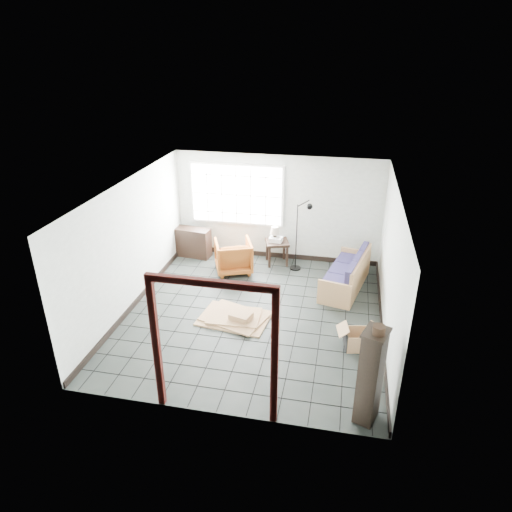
% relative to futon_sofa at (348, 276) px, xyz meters
% --- Properties ---
extents(ground, '(5.50, 5.50, 0.00)m').
position_rel_futon_sofa_xyz_m(ground, '(-1.79, -1.48, -0.30)').
color(ground, black).
rests_on(ground, ground).
extents(room_shell, '(5.02, 5.52, 2.61)m').
position_rel_futon_sofa_xyz_m(room_shell, '(-1.79, -1.45, 1.38)').
color(room_shell, '#AEB4AD').
rests_on(room_shell, ground).
extents(window_panel, '(2.32, 0.08, 1.52)m').
position_rel_futon_sofa_xyz_m(window_panel, '(-2.79, 1.22, 1.30)').
color(window_panel, silver).
rests_on(window_panel, ground).
extents(doorway_trim, '(1.80, 0.08, 2.20)m').
position_rel_futon_sofa_xyz_m(doorway_trim, '(-1.79, -4.18, 1.08)').
color(doorway_trim, '#3B100D').
rests_on(doorway_trim, ground).
extents(futon_sofa, '(1.09, 1.96, 0.82)m').
position_rel_futon_sofa_xyz_m(futon_sofa, '(0.00, 0.00, 0.00)').
color(futon_sofa, tan).
rests_on(futon_sofa, ground).
extents(armchair, '(1.05, 1.02, 0.84)m').
position_rel_futon_sofa_xyz_m(armchair, '(-2.67, 0.31, 0.13)').
color(armchair, brown).
rests_on(armchair, ground).
extents(side_table, '(0.67, 0.67, 0.59)m').
position_rel_futon_sofa_xyz_m(side_table, '(-1.73, 0.92, 0.19)').
color(side_table, black).
rests_on(side_table, ground).
extents(table_lamp, '(0.26, 0.26, 0.36)m').
position_rel_futon_sofa_xyz_m(table_lamp, '(-1.79, 0.94, 0.54)').
color(table_lamp, black).
rests_on(table_lamp, side_table).
extents(projector, '(0.33, 0.26, 0.11)m').
position_rel_futon_sofa_xyz_m(projector, '(-1.76, 0.91, 0.34)').
color(projector, silver).
rests_on(projector, side_table).
extents(floor_lamp, '(0.54, 0.35, 1.73)m').
position_rel_futon_sofa_xyz_m(floor_lamp, '(-1.11, 0.72, 0.63)').
color(floor_lamp, black).
rests_on(floor_lamp, ground).
extents(console_shelf, '(0.99, 0.48, 0.74)m').
position_rel_futon_sofa_xyz_m(console_shelf, '(-3.91, 0.92, 0.07)').
color(console_shelf, black).
rests_on(console_shelf, ground).
extents(tall_shelf, '(0.43, 0.49, 1.50)m').
position_rel_futon_sofa_xyz_m(tall_shelf, '(0.36, -3.88, 0.47)').
color(tall_shelf, black).
rests_on(tall_shelf, ground).
extents(pot, '(0.18, 0.18, 0.13)m').
position_rel_futon_sofa_xyz_m(pot, '(0.38, -3.93, 1.27)').
color(pot, black).
rests_on(pot, tall_shelf).
extents(open_box, '(0.85, 0.53, 0.45)m').
position_rel_futon_sofa_xyz_m(open_box, '(0.26, -2.16, -0.13)').
color(open_box, '#A46F4F').
rests_on(open_box, ground).
extents(cardboard_pile, '(1.44, 1.19, 0.20)m').
position_rel_futon_sofa_xyz_m(cardboard_pile, '(-2.12, -1.73, -0.25)').
color(cardboard_pile, '#A46F4F').
rests_on(cardboard_pile, ground).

